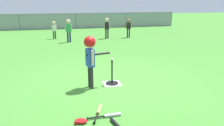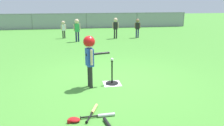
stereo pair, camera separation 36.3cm
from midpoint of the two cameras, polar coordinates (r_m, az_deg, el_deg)
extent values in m
plane|color=#478C33|center=(5.97, 2.44, -4.48)|extent=(60.00, 60.00, 0.00)
cube|color=white|center=(5.73, 1.82, -5.28)|extent=(0.44, 0.44, 0.01)
cylinder|color=black|center=(5.73, 1.82, -5.20)|extent=(0.32, 0.32, 0.03)
cylinder|color=black|center=(5.63, 1.85, -2.31)|extent=(0.04, 0.04, 0.58)
cylinder|color=black|center=(5.55, 1.87, 0.45)|extent=(0.06, 0.06, 0.02)
sphere|color=white|center=(5.54, 1.88, 0.92)|extent=(0.07, 0.07, 0.07)
cylinder|color=#262626|center=(5.49, -3.95, -3.31)|extent=(0.08, 0.08, 0.54)
cylinder|color=#262626|center=(5.38, -3.51, -3.69)|extent=(0.08, 0.08, 0.54)
cube|color=#2347B7|center=(5.29, -3.82, 1.45)|extent=(0.20, 0.27, 0.42)
cylinder|color=beige|center=(5.43, -4.37, 2.12)|extent=(0.06, 0.06, 0.36)
cylinder|color=beige|center=(5.15, -3.26, 1.40)|extent=(0.06, 0.06, 0.36)
sphere|color=beige|center=(5.22, -3.89, 5.12)|extent=(0.24, 0.24, 0.24)
sphere|color=red|center=(5.22, -3.90, 5.45)|extent=(0.28, 0.28, 0.28)
cylinder|color=black|center=(5.35, -1.72, 2.37)|extent=(0.60, 0.19, 0.06)
cylinder|color=#191E4C|center=(12.95, 7.52, 7.48)|extent=(0.07, 0.07, 0.48)
cylinder|color=#191E4C|center=(12.96, 7.05, 7.50)|extent=(0.07, 0.07, 0.48)
cube|color=black|center=(12.90, 7.35, 9.36)|extent=(0.24, 0.20, 0.37)
cylinder|color=#8C6647|center=(12.89, 7.95, 9.45)|extent=(0.05, 0.05, 0.32)
cylinder|color=#8C6647|center=(12.91, 6.76, 9.50)|extent=(0.05, 0.05, 0.32)
sphere|color=#8C6647|center=(12.87, 7.40, 10.69)|extent=(0.21, 0.21, 0.21)
cylinder|color=#191E4C|center=(11.68, -7.70, 6.69)|extent=(0.08, 0.08, 0.52)
cylinder|color=#191E4C|center=(11.67, -8.26, 6.65)|extent=(0.08, 0.08, 0.52)
cube|color=green|center=(11.61, -8.07, 8.91)|extent=(0.24, 0.16, 0.40)
cylinder|color=beige|center=(11.63, -7.36, 9.09)|extent=(0.06, 0.06, 0.34)
cylinder|color=beige|center=(11.59, -8.78, 9.01)|extent=(0.06, 0.06, 0.34)
sphere|color=beige|center=(11.58, -8.13, 10.52)|extent=(0.23, 0.23, 0.23)
cylinder|color=#262626|center=(12.89, -11.22, 7.18)|extent=(0.07, 0.07, 0.43)
cylinder|color=#262626|center=(12.87, -11.65, 7.14)|extent=(0.07, 0.07, 0.43)
cube|color=white|center=(12.83, -11.53, 8.87)|extent=(0.21, 0.15, 0.34)
cylinder|color=beige|center=(12.85, -11.00, 9.01)|extent=(0.05, 0.05, 0.29)
cylinder|color=beige|center=(12.81, -12.07, 8.93)|extent=(0.05, 0.05, 0.29)
sphere|color=beige|center=(12.80, -11.60, 10.09)|extent=(0.19, 0.19, 0.19)
cylinder|color=#262626|center=(12.59, 1.99, 7.44)|extent=(0.08, 0.08, 0.51)
cylinder|color=#262626|center=(12.59, 1.47, 7.44)|extent=(0.08, 0.08, 0.51)
cube|color=black|center=(12.53, 1.75, 9.49)|extent=(0.25, 0.18, 0.40)
cylinder|color=beige|center=(12.53, 2.41, 9.61)|extent=(0.06, 0.06, 0.34)
cylinder|color=beige|center=(12.53, 1.09, 9.62)|extent=(0.06, 0.06, 0.34)
sphere|color=beige|center=(12.50, 1.76, 10.96)|extent=(0.23, 0.23, 0.23)
cylinder|color=silver|center=(4.19, 1.08, -13.17)|extent=(0.32, 0.07, 0.06)
cylinder|color=black|center=(4.14, -3.26, -13.58)|extent=(0.31, 0.04, 0.03)
cylinder|color=black|center=(4.13, -5.47, -13.77)|extent=(0.02, 0.05, 0.05)
cylinder|color=#DBB266|center=(4.41, -2.14, -11.65)|extent=(0.18, 0.34, 0.06)
cylinder|color=black|center=(4.12, -3.23, -13.75)|extent=(0.15, 0.32, 0.03)
cylinder|color=black|center=(3.98, -3.84, -14.92)|extent=(0.05, 0.03, 0.05)
cylinder|color=black|center=(3.95, 1.49, -15.12)|extent=(0.12, 0.31, 0.06)
ellipsoid|color=#B21919|center=(4.06, -7.09, -14.25)|extent=(0.26, 0.23, 0.07)
cube|color=#B21919|center=(4.02, -8.35, -14.62)|extent=(0.06, 0.06, 0.06)
cylinder|color=slate|center=(17.61, -19.26, 9.99)|extent=(0.06, 0.06, 1.15)
cylinder|color=slate|center=(17.43, -5.96, 10.71)|extent=(0.06, 0.06, 1.15)
cylinder|color=slate|center=(18.15, 6.97, 10.88)|extent=(0.06, 0.06, 1.15)
cylinder|color=slate|center=(19.67, 18.40, 10.57)|extent=(0.06, 0.06, 1.15)
cube|color=gray|center=(17.39, -6.01, 12.41)|extent=(16.00, 0.03, 0.03)
cube|color=gray|center=(17.43, -5.96, 10.71)|extent=(16.00, 0.01, 1.15)
camera|label=1|loc=(0.18, -88.13, 0.52)|focal=35.72mm
camera|label=2|loc=(0.18, 91.87, -0.52)|focal=35.72mm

